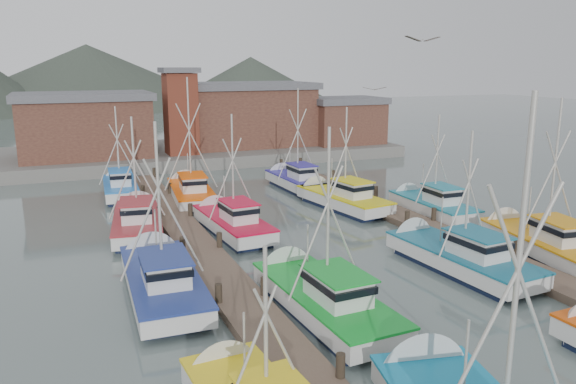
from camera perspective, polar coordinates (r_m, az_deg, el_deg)
name	(u,v)px	position (r m, az deg, el deg)	size (l,w,h in m)	color
ground	(363,269)	(28.66, 7.60, -7.78)	(260.00, 260.00, 0.00)	#45524F
dock_left	(206,258)	(29.64, -8.32, -6.67)	(2.30, 46.00, 1.50)	brown
dock_right	(429,229)	(35.51, 14.17, -3.64)	(2.30, 46.00, 1.50)	brown
quay	(193,153)	(62.37, -9.62, 3.95)	(44.00, 16.00, 1.20)	slate
shed_left	(85,124)	(58.46, -19.93, 6.48)	(12.72, 8.48, 6.20)	brown
shed_center	(245,113)	(63.48, -4.43, 7.96)	(14.84, 9.54, 6.90)	brown
shed_right	(344,120)	(65.12, 5.73, 7.30)	(8.48, 6.36, 5.20)	brown
lookout_tower	(181,111)	(57.49, -10.85, 8.13)	(3.60, 3.60, 8.50)	maroon
distant_hills	(58,108)	(146.06, -22.32, 7.94)	(175.00, 140.00, 42.00)	#3A4338
boat_4	(318,296)	(23.65, 3.09, -10.50)	(3.47, 9.22, 8.53)	black
boat_5	(453,255)	(29.55, 16.43, -6.18)	(3.49, 9.23, 7.79)	black
boat_6	(161,278)	(26.08, -12.79, -8.53)	(3.60, 9.48, 8.58)	black
boat_7	(538,241)	(33.44, 24.04, -4.56)	(3.85, 9.00, 9.15)	black
boat_8	(230,222)	(34.40, -5.90, -3.03)	(3.19, 8.45, 7.92)	black
boat_9	(339,198)	(40.36, 5.20, -0.63)	(3.94, 9.01, 7.92)	black
boat_10	(138,220)	(35.80, -15.01, -2.77)	(3.97, 9.24, 7.84)	black
boat_11	(429,205)	(39.54, 14.10, -1.25)	(3.04, 7.90, 7.47)	black
boat_12	(190,192)	(42.88, -9.89, 0.04)	(3.91, 9.01, 9.90)	black
boat_13	(294,180)	(46.33, 0.65, 1.18)	(3.50, 8.24, 8.85)	black
boat_14	(120,187)	(45.87, -16.69, 0.51)	(3.11, 8.00, 7.57)	black
gull_near	(423,40)	(20.95, 13.52, 14.82)	(1.55, 0.65, 0.24)	gray
gull_far	(375,89)	(34.96, 8.80, 10.30)	(1.54, 0.66, 0.24)	gray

